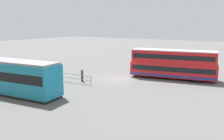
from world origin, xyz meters
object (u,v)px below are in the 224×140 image
Objects in this scene: info_sign at (27,64)px; double_decker_bus at (173,64)px; tram_yellow at (8,76)px; pedestrian_near_railing at (82,74)px.

double_decker_bus is at bearing -149.70° from info_sign.
tram_yellow is 7.70m from info_sign.
pedestrian_near_railing is 8.11m from info_sign.
double_decker_bus is 6.85× the size of pedestrian_near_railing.
double_decker_bus reaches higher than tram_yellow.
tram_yellow is at bearing 69.59° from pedestrian_near_railing.
tram_yellow is at bearing 128.28° from info_sign.
tram_yellow is at bearing 52.91° from double_decker_bus.
info_sign is at bearing 30.30° from double_decker_bus.
pedestrian_near_railing is at bearing 40.75° from double_decker_bus.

